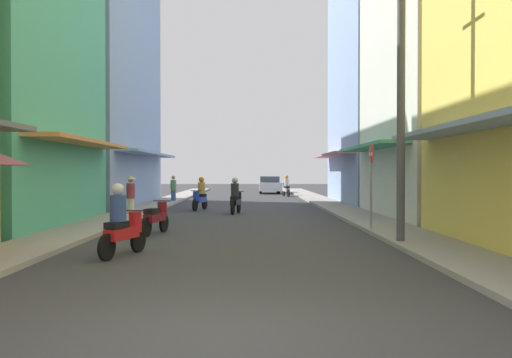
{
  "coord_description": "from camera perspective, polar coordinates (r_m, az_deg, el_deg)",
  "views": [
    {
      "loc": [
        0.41,
        -5.75,
        1.81
      ],
      "look_at": [
        0.65,
        18.54,
        1.49
      ],
      "focal_mm": 37.34,
      "sensor_mm": 36.0,
      "label": 1
    }
  ],
  "objects": [
    {
      "name": "ground_plane",
      "position": [
        26.43,
        -1.45,
        -3.18
      ],
      "size": [
        108.27,
        108.27,
        0.0
      ],
      "primitive_type": "plane",
      "color": "#38383A"
    },
    {
      "name": "sidewalk_left",
      "position": [
        26.91,
        -11.56,
        -3.0
      ],
      "size": [
        1.74,
        57.21,
        0.12
      ],
      "primitive_type": "cube",
      "color": "#9E9991",
      "rests_on": "ground"
    },
    {
      "name": "sidewalk_right",
      "position": [
        26.77,
        8.72,
        -3.01
      ],
      "size": [
        1.74,
        57.21,
        0.12
      ],
      "primitive_type": "cube",
      "color": "#9E9991",
      "rests_on": "ground"
    },
    {
      "name": "building_left_far",
      "position": [
        30.79,
        -17.8,
        9.71
      ],
      "size": [
        7.05,
        12.72,
        13.26
      ],
      "color": "#8CA5CC",
      "rests_on": "ground"
    },
    {
      "name": "building_right_mid",
      "position": [
        22.63,
        20.87,
        8.72
      ],
      "size": [
        7.05,
        8.76,
        9.95
      ],
      "color": "silver",
      "rests_on": "ground"
    },
    {
      "name": "building_right_far",
      "position": [
        32.52,
        14.39,
        12.87
      ],
      "size": [
        7.05,
        10.15,
        17.32
      ],
      "color": "#8CA5CC",
      "rests_on": "ground"
    },
    {
      "name": "motorbike_red",
      "position": [
        11.75,
        -14.11,
        -4.68
      ],
      "size": [
        0.74,
        1.75,
        1.58
      ],
      "color": "black",
      "rests_on": "ground"
    },
    {
      "name": "motorbike_silver",
      "position": [
        39.43,
        3.23,
        -0.86
      ],
      "size": [
        0.63,
        1.79,
        1.58
      ],
      "color": "black",
      "rests_on": "ground"
    },
    {
      "name": "motorbike_black",
      "position": [
        23.13,
        -2.19,
        -2.0
      ],
      "size": [
        0.6,
        1.79,
        1.58
      ],
      "color": "black",
      "rests_on": "ground"
    },
    {
      "name": "motorbike_blue",
      "position": [
        25.32,
        -6.0,
        -1.76
      ],
      "size": [
        0.69,
        1.76,
        1.58
      ],
      "color": "black",
      "rests_on": "ground"
    },
    {
      "name": "motorbike_maroon",
      "position": [
        15.78,
        -10.64,
        -4.02
      ],
      "size": [
        0.65,
        1.78,
        0.96
      ],
      "color": "black",
      "rests_on": "ground"
    },
    {
      "name": "parked_car",
      "position": [
        45.08,
        1.46,
        -0.62
      ],
      "size": [
        1.79,
        4.11,
        1.45
      ],
      "color": "silver",
      "rests_on": "ground"
    },
    {
      "name": "pedestrian_midway",
      "position": [
        31.88,
        -8.84,
        -1.09
      ],
      "size": [
        0.34,
        0.34,
        1.6
      ],
      "color": "#334C8C",
      "rests_on": "ground"
    },
    {
      "name": "pedestrian_crossing",
      "position": [
        22.25,
        -13.28,
        -1.51
      ],
      "size": [
        0.44,
        0.44,
        1.67
      ],
      "color": "beige",
      "rests_on": "ground"
    },
    {
      "name": "utility_pole",
      "position": [
        13.67,
        15.28,
        8.53
      ],
      "size": [
        0.2,
        1.2,
        7.18
      ],
      "color": "#4C4C4F",
      "rests_on": "ground"
    },
    {
      "name": "street_sign_no_entry",
      "position": [
        16.22,
        12.23,
        0.4
      ],
      "size": [
        0.07,
        0.6,
        2.65
      ],
      "color": "gray",
      "rests_on": "ground"
    }
  ]
}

